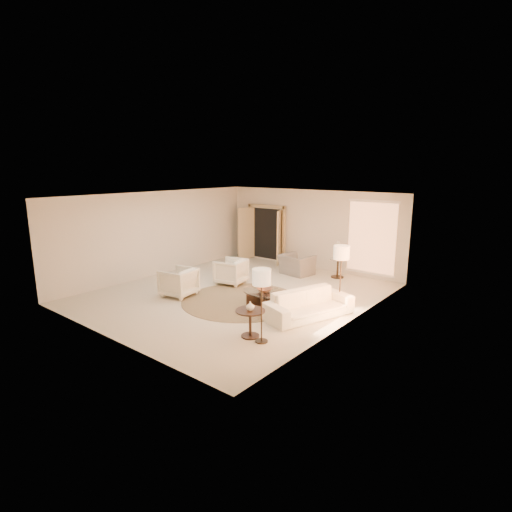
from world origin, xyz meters
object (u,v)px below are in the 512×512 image
Objects in this scene: side_vase at (338,255)px; end_vase at (250,306)px; end_table at (250,318)px; bowl at (264,290)px; accent_chair at (296,261)px; floor_lamp_far at (262,280)px; coffee_table at (264,298)px; floor_lamp_near at (341,255)px; sofa at (309,304)px; armchair_right at (178,281)px; armchair_left at (231,270)px; side_table at (338,266)px.

end_vase is at bearing -81.83° from side_vase.
bowl is (-0.82, 1.56, 0.09)m from end_table.
side_vase is at bearing -149.40° from accent_chair.
accent_chair is 5.35m from end_table.
coffee_table is at bearing 126.06° from floor_lamp_far.
end_vase is (-0.68, -2.76, -0.72)m from floor_lamp_near.
end_vase reaches higher than end_table.
end_vase is at bearing -62.11° from bowl.
end_table is 5.52m from side_vase.
accent_chair is at bearing 56.92° from sofa.
sofa is 3.86m from side_vase.
end_vase is (0.00, 0.00, 0.28)m from end_table.
floor_lamp_far is (3.73, -0.95, 0.90)m from armchair_right.
accent_chair is at bearing 112.70° from end_table.
end_table is at bearing 0.00° from end_vase.
side_vase reaches higher than end_table.
accent_chair is (0.98, 2.22, 0.02)m from armchair_left.
floor_lamp_far is at bearing -96.58° from floor_lamp_near.
sofa is 1.83m from end_table.
floor_lamp_far reaches higher than side_vase.
armchair_right is 3.95m from floor_lamp_far.
side_vase is (-1.46, 2.69, -0.65)m from floor_lamp_near.
sofa is 6.12× the size of bowl.
coffee_table is (2.55, 0.67, -0.15)m from armchair_right.
floor_lamp_far is at bearing 37.75° from armchair_left.
armchair_right is (-0.33, -1.82, 0.01)m from armchair_left.
end_table is at bearing 121.19° from accent_chair.
sofa is at bearing 94.09° from armchair_right.
accent_chair is (1.31, 4.04, 0.01)m from armchair_right.
end_table is (3.37, -0.89, -0.03)m from armchair_right.
end_vase is at bearing -62.11° from coffee_table.
floor_lamp_far is 0.73m from end_vase.
end_table is (0.82, -1.56, 0.12)m from coffee_table.
accent_chair reaches higher than coffee_table.
end_vase reaches higher than sofa.
side_vase is (2.26, 2.74, 0.33)m from armchair_left.
bowl is (2.55, 0.67, 0.07)m from armchair_right.
accent_chair is 3.63m from floor_lamp_near.
end_vase is (-0.35, 0.06, -0.64)m from floor_lamp_far.
end_vase is (2.06, -4.93, 0.24)m from accent_chair.
armchair_right is at bearing 80.54° from accent_chair.
side_vase is at bearing 98.17° from end_table.
floor_lamp_far is at bearing -9.38° from end_table.
floor_lamp_near is at bearing 1.36° from sofa.
accent_chair is at bearing -157.88° from side_table.
armchair_right is 4.57m from floor_lamp_near.
armchair_left reaches higher than sofa.
armchair_right is 0.56× the size of floor_lamp_far.
side_table is at bearing 89.39° from coffee_table.
coffee_table is 3.68× the size of bowl.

